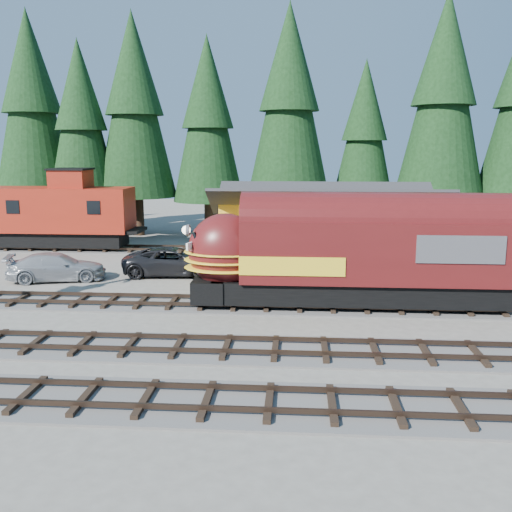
# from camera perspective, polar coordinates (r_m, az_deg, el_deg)

# --- Properties ---
(ground) EXTENTS (120.00, 120.00, 0.00)m
(ground) POSITION_cam_1_polar(r_m,az_deg,el_deg) (23.03, 8.16, -7.89)
(ground) COLOR #6B665B
(ground) RESTS_ON ground
(track_spur) EXTENTS (32.00, 3.20, 0.33)m
(track_spur) POSITION_cam_1_polar(r_m,az_deg,el_deg) (41.28, -7.56, 0.55)
(track_spur) COLOR #4C4947
(track_spur) RESTS_ON ground
(depot) EXTENTS (12.80, 7.00, 5.30)m
(depot) POSITION_cam_1_polar(r_m,az_deg,el_deg) (32.61, 7.05, 3.01)
(depot) COLOR gold
(depot) RESTS_ON ground
(conifer_backdrop) EXTENTS (80.13, 20.49, 16.86)m
(conifer_backdrop) POSITION_cam_1_polar(r_m,az_deg,el_deg) (47.01, 14.02, 14.16)
(conifer_backdrop) COLOR black
(conifer_backdrop) RESTS_ON ground
(locomotive) EXTENTS (14.87, 2.96, 4.04)m
(locomotive) POSITION_cam_1_polar(r_m,az_deg,el_deg) (26.31, 8.36, -0.16)
(locomotive) COLOR black
(locomotive) RESTS_ON ground
(caboose) EXTENTS (10.49, 3.04, 5.45)m
(caboose) POSITION_cam_1_polar(r_m,az_deg,el_deg) (43.53, -19.04, 4.08)
(caboose) COLOR black
(caboose) RESTS_ON ground
(pickup_truck_a) EXTENTS (6.05, 3.16, 1.63)m
(pickup_truck_a) POSITION_cam_1_polar(r_m,az_deg,el_deg) (33.52, -8.18, -0.54)
(pickup_truck_a) COLOR black
(pickup_truck_a) RESTS_ON ground
(pickup_truck_b) EXTENTS (5.69, 3.47, 1.54)m
(pickup_truck_b) POSITION_cam_1_polar(r_m,az_deg,el_deg) (33.71, -19.31, -1.05)
(pickup_truck_b) COLOR #A1A4A8
(pickup_truck_b) RESTS_ON ground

